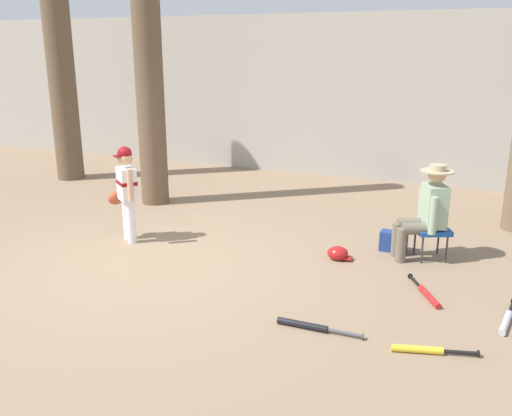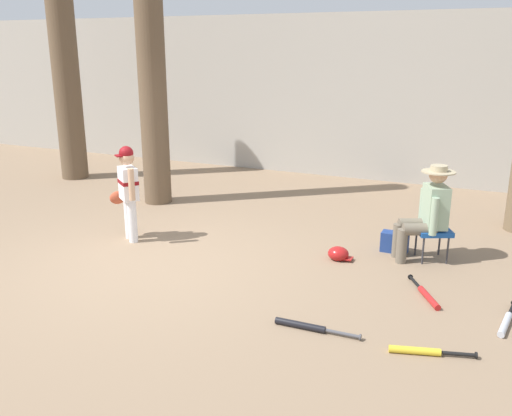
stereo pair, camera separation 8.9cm
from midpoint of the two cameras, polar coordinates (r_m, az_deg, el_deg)
ground_plane at (r=6.80m, az=-10.77°, el=-5.97°), size 60.00×60.00×0.00m
concrete_back_wall at (r=11.51m, az=5.65°, el=11.57°), size 18.00×0.36×3.19m
tree_near_player at (r=9.19m, az=-10.65°, el=16.19°), size 0.75×0.75×5.91m
young_ballplayer at (r=7.54m, az=-12.89°, el=2.11°), size 0.59×0.40×1.31m
folding_stool at (r=7.12m, az=18.26°, el=-2.36°), size 0.53×0.53×0.41m
seated_spectator at (r=7.01m, az=17.70°, el=-0.24°), size 0.67×0.55×1.20m
handbag_beside_stool at (r=7.33m, az=14.56°, el=-3.46°), size 0.34×0.18×0.26m
tree_far_left at (r=11.47m, az=-19.01°, el=13.65°), size 0.68×0.68×4.98m
bat_black_composite at (r=5.29m, az=5.79°, el=-12.16°), size 0.83×0.08×0.07m
bat_red_barrel at (r=6.15m, az=17.73°, el=-8.64°), size 0.44×0.72×0.07m
bat_yellow_trainer at (r=5.11m, az=17.34°, el=-14.02°), size 0.73×0.26×0.07m
bat_aluminum_silver at (r=5.87m, az=24.97°, el=-10.69°), size 0.17×0.78×0.07m
batting_helmet_red at (r=6.94m, az=8.94°, el=-4.73°), size 0.31×0.24×0.18m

